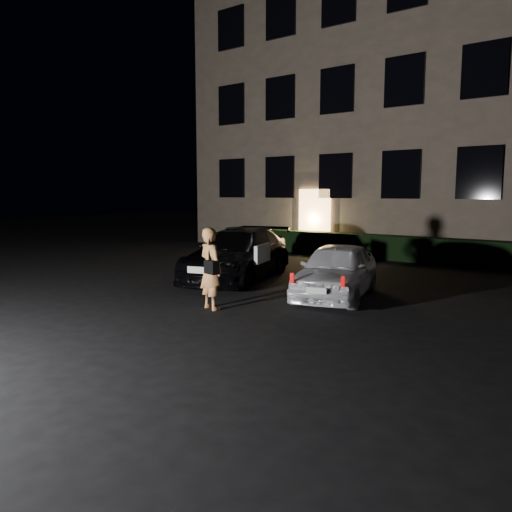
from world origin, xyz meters
The scene contains 6 objects.
ground centered at (0.00, 0.00, 0.00)m, with size 80.00×80.00×0.00m, color black.
building centered at (0.00, 14.99, 6.00)m, with size 20.00×8.11×12.00m.
hedge centered at (0.00, 10.50, 0.42)m, with size 15.00×0.70×0.85m, color black.
sedan centered at (-1.91, 4.15, 0.68)m, with size 3.18×5.05×1.36m.
hatch centered at (1.41, 3.64, 0.61)m, with size 2.35×3.86×1.23m.
man centered at (-0.05, 1.01, 0.84)m, with size 0.70×0.56×1.67m.
Camera 1 is at (6.71, -6.38, 2.35)m, focal length 35.00 mm.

